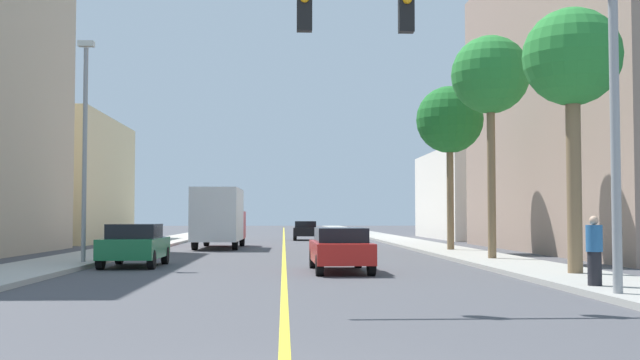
{
  "coord_description": "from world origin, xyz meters",
  "views": [
    {
      "loc": [
        -0.02,
        -6.82,
        1.76
      ],
      "look_at": [
        1.2,
        18.97,
        2.98
      ],
      "focal_mm": 43.41,
      "sensor_mm": 36.0,
      "label": 1
    }
  ],
  "objects": [
    {
      "name": "ground",
      "position": [
        0.0,
        42.0,
        0.0
      ],
      "size": [
        192.0,
        192.0,
        0.0
      ],
      "primitive_type": "plane",
      "color": "#47474C"
    },
    {
      "name": "sidewalk_left",
      "position": [
        -8.06,
        42.0,
        0.07
      ],
      "size": [
        2.94,
        168.0,
        0.15
      ],
      "primitive_type": "cube",
      "color": "#B2ADA3",
      "rests_on": "ground"
    },
    {
      "name": "sidewalk_right",
      "position": [
        8.06,
        42.0,
        0.07
      ],
      "size": [
        2.94,
        168.0,
        0.15
      ],
      "primitive_type": "cube",
      "color": "#9E9B93",
      "rests_on": "ground"
    },
    {
      "name": "lane_marking_center",
      "position": [
        0.0,
        42.0,
        0.0
      ],
      "size": [
        0.16,
        144.0,
        0.01
      ],
      "primitive_type": "cube",
      "color": "yellow",
      "rests_on": "ground"
    },
    {
      "name": "building_left_far",
      "position": [
        -17.66,
        47.07,
        4.24
      ],
      "size": [
        11.8,
        15.15,
        8.47
      ],
      "primitive_type": "cube",
      "color": "beige",
      "rests_on": "ground"
    },
    {
      "name": "building_right_far",
      "position": [
        17.92,
        53.89,
        3.44
      ],
      "size": [
        12.31,
        16.1,
        6.87
      ],
      "primitive_type": "cube",
      "color": "silver",
      "rests_on": "ground"
    },
    {
      "name": "traffic_signal_mast",
      "position": [
        4.26,
        9.13,
        5.07
      ],
      "size": [
        9.28,
        0.36,
        6.73
      ],
      "color": "gray",
      "rests_on": "sidewalk_right"
    },
    {
      "name": "street_lamp",
      "position": [
        -7.09,
        20.9,
        4.51
      ],
      "size": [
        0.56,
        0.28,
        7.88
      ],
      "color": "gray",
      "rests_on": "sidewalk_left"
    },
    {
      "name": "palm_near",
      "position": [
        8.28,
        14.87,
        6.21
      ],
      "size": [
        2.82,
        2.82,
        7.62
      ],
      "color": "brown",
      "rests_on": "sidewalk_right"
    },
    {
      "name": "palm_mid",
      "position": [
        8.02,
        22.68,
        7.18
      ],
      "size": [
        3.04,
        3.04,
        8.65
      ],
      "color": "brown",
      "rests_on": "sidewalk_right"
    },
    {
      "name": "palm_far",
      "position": [
        8.1,
        30.49,
        6.43
      ],
      "size": [
        3.28,
        3.28,
        7.99
      ],
      "color": "brown",
      "rests_on": "sidewalk_right"
    },
    {
      "name": "car_green",
      "position": [
        -5.22,
        20.54,
        0.78
      ],
      "size": [
        1.9,
        4.01,
        1.49
      ],
      "rotation": [
        0.0,
        0.0,
        3.14
      ],
      "color": "#196638",
      "rests_on": "ground"
    },
    {
      "name": "car_red",
      "position": [
        1.78,
        17.73,
        0.74
      ],
      "size": [
        1.83,
        4.62,
        1.4
      ],
      "rotation": [
        0.0,
        0.0,
        0.02
      ],
      "color": "red",
      "rests_on": "ground"
    },
    {
      "name": "car_black",
      "position": [
        1.6,
        50.37,
        0.73
      ],
      "size": [
        1.87,
        3.91,
        1.4
      ],
      "rotation": [
        0.0,
        0.0,
        -0.03
      ],
      "color": "black",
      "rests_on": "ground"
    },
    {
      "name": "delivery_truck",
      "position": [
        -3.57,
        35.96,
        1.72
      ],
      "size": [
        2.5,
        7.98,
        3.26
      ],
      "rotation": [
        0.0,
        0.0,
        -0.01
      ],
      "color": "red",
      "rests_on": "ground"
    },
    {
      "name": "pedestrian",
      "position": [
        7.22,
        10.92,
        0.96
      ],
      "size": [
        0.38,
        0.38,
        1.62
      ],
      "rotation": [
        0.0,
        0.0,
        6.13
      ],
      "color": "black",
      "rests_on": "sidewalk_right"
    }
  ]
}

